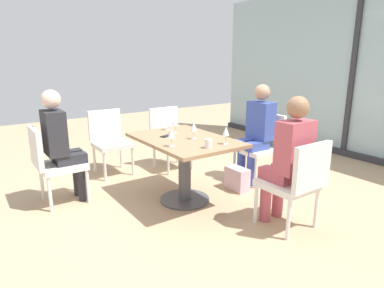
{
  "coord_description": "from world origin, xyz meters",
  "views": [
    {
      "loc": [
        2.95,
        -1.95,
        1.59
      ],
      "look_at": [
        0.0,
        0.1,
        0.65
      ],
      "focal_mm": 31.23,
      "sensor_mm": 36.0,
      "label": 1
    }
  ],
  "objects_px": {
    "chair_side_end": "(109,138)",
    "wine_glass_0": "(194,127)",
    "wine_glass_3": "(226,131)",
    "wine_glass_4": "(167,119)",
    "chair_front_left": "(53,161)",
    "dining_table_main": "(185,155)",
    "wine_glass_1": "(175,122)",
    "chair_far_right": "(296,180)",
    "person_near_window": "(257,129)",
    "person_front_left": "(61,141)",
    "handbag_0": "(237,179)",
    "cell_phone_on_table": "(166,136)",
    "person_far_right": "(289,156)",
    "chair_far_left": "(169,134)",
    "coffee_cup": "(208,144)",
    "wine_glass_2": "(171,134)",
    "chair_near_window": "(262,143)"
  },
  "relations": [
    {
      "from": "chair_far_left",
      "to": "wine_glass_2",
      "type": "xyz_separation_m",
      "value": [
        1.35,
        -0.78,
        0.37
      ]
    },
    {
      "from": "chair_far_right",
      "to": "wine_glass_3",
      "type": "xyz_separation_m",
      "value": [
        -0.69,
        -0.28,
        0.37
      ]
    },
    {
      "from": "person_far_right",
      "to": "wine_glass_1",
      "type": "relative_size",
      "value": 6.81
    },
    {
      "from": "chair_far_right",
      "to": "person_far_right",
      "type": "xyz_separation_m",
      "value": [
        -0.11,
        0.0,
        0.2
      ]
    },
    {
      "from": "wine_glass_2",
      "to": "handbag_0",
      "type": "height_order",
      "value": "wine_glass_2"
    },
    {
      "from": "chair_front_left",
      "to": "wine_glass_3",
      "type": "xyz_separation_m",
      "value": [
        1.21,
        1.43,
        0.37
      ]
    },
    {
      "from": "dining_table_main",
      "to": "wine_glass_4",
      "type": "height_order",
      "value": "wine_glass_4"
    },
    {
      "from": "chair_far_right",
      "to": "person_near_window",
      "type": "relative_size",
      "value": 0.69
    },
    {
      "from": "chair_front_left",
      "to": "coffee_cup",
      "type": "relative_size",
      "value": 9.67
    },
    {
      "from": "person_near_window",
      "to": "wine_glass_4",
      "type": "height_order",
      "value": "person_near_window"
    },
    {
      "from": "chair_side_end",
      "to": "wine_glass_1",
      "type": "distance_m",
      "value": 1.25
    },
    {
      "from": "chair_front_left",
      "to": "person_front_left",
      "type": "relative_size",
      "value": 0.69
    },
    {
      "from": "person_near_window",
      "to": "wine_glass_4",
      "type": "bearing_deg",
      "value": -114.84
    },
    {
      "from": "chair_side_end",
      "to": "cell_phone_on_table",
      "type": "relative_size",
      "value": 6.04
    },
    {
      "from": "wine_glass_1",
      "to": "wine_glass_2",
      "type": "xyz_separation_m",
      "value": [
        0.49,
        -0.35,
        0.0
      ]
    },
    {
      "from": "chair_far_left",
      "to": "wine_glass_0",
      "type": "relative_size",
      "value": 4.7
    },
    {
      "from": "wine_glass_0",
      "to": "wine_glass_1",
      "type": "bearing_deg",
      "value": -177.37
    },
    {
      "from": "chair_side_end",
      "to": "wine_glass_0",
      "type": "xyz_separation_m",
      "value": [
        1.49,
        0.39,
        0.37
      ]
    },
    {
      "from": "cell_phone_on_table",
      "to": "wine_glass_3",
      "type": "bearing_deg",
      "value": 8.33
    },
    {
      "from": "chair_near_window",
      "to": "person_near_window",
      "type": "height_order",
      "value": "person_near_window"
    },
    {
      "from": "handbag_0",
      "to": "cell_phone_on_table",
      "type": "bearing_deg",
      "value": -109.85
    },
    {
      "from": "chair_far_right",
      "to": "handbag_0",
      "type": "height_order",
      "value": "chair_far_right"
    },
    {
      "from": "person_near_window",
      "to": "chair_front_left",
      "type": "bearing_deg",
      "value": -108.04
    },
    {
      "from": "chair_front_left",
      "to": "person_front_left",
      "type": "height_order",
      "value": "person_front_left"
    },
    {
      "from": "wine_glass_0",
      "to": "chair_side_end",
      "type": "bearing_deg",
      "value": -165.53
    },
    {
      "from": "wine_glass_4",
      "to": "person_far_right",
      "type": "bearing_deg",
      "value": 15.22
    },
    {
      "from": "chair_far_left",
      "to": "coffee_cup",
      "type": "bearing_deg",
      "value": -17.74
    },
    {
      "from": "chair_front_left",
      "to": "chair_far_left",
      "type": "height_order",
      "value": "same"
    },
    {
      "from": "chair_side_end",
      "to": "wine_glass_2",
      "type": "bearing_deg",
      "value": 0.82
    },
    {
      "from": "dining_table_main",
      "to": "person_front_left",
      "type": "relative_size",
      "value": 0.98
    },
    {
      "from": "wine_glass_0",
      "to": "wine_glass_1",
      "type": "xyz_separation_m",
      "value": [
        -0.36,
        -0.02,
        0.0
      ]
    },
    {
      "from": "chair_front_left",
      "to": "wine_glass_0",
      "type": "bearing_deg",
      "value": 56.74
    },
    {
      "from": "dining_table_main",
      "to": "person_front_left",
      "type": "distance_m",
      "value": 1.36
    },
    {
      "from": "dining_table_main",
      "to": "chair_side_end",
      "type": "height_order",
      "value": "chair_side_end"
    },
    {
      "from": "chair_front_left",
      "to": "person_far_right",
      "type": "height_order",
      "value": "person_far_right"
    },
    {
      "from": "chair_front_left",
      "to": "wine_glass_4",
      "type": "relative_size",
      "value": 4.7
    },
    {
      "from": "chair_side_end",
      "to": "coffee_cup",
      "type": "relative_size",
      "value": 9.67
    },
    {
      "from": "wine_glass_3",
      "to": "wine_glass_4",
      "type": "height_order",
      "value": "same"
    },
    {
      "from": "person_far_right",
      "to": "wine_glass_4",
      "type": "distance_m",
      "value": 1.57
    },
    {
      "from": "dining_table_main",
      "to": "coffee_cup",
      "type": "bearing_deg",
      "value": -3.96
    },
    {
      "from": "chair_front_left",
      "to": "wine_glass_1",
      "type": "xyz_separation_m",
      "value": [
        0.48,
        1.27,
        0.37
      ]
    },
    {
      "from": "wine_glass_3",
      "to": "handbag_0",
      "type": "height_order",
      "value": "wine_glass_3"
    },
    {
      "from": "chair_far_right",
      "to": "person_front_left",
      "type": "height_order",
      "value": "person_front_left"
    },
    {
      "from": "dining_table_main",
      "to": "chair_far_left",
      "type": "height_order",
      "value": "chair_far_left"
    },
    {
      "from": "wine_glass_4",
      "to": "handbag_0",
      "type": "distance_m",
      "value": 1.12
    },
    {
      "from": "wine_glass_3",
      "to": "cell_phone_on_table",
      "type": "xyz_separation_m",
      "value": [
        -0.64,
        -0.32,
        -0.13
      ]
    },
    {
      "from": "dining_table_main",
      "to": "chair_front_left",
      "type": "xyz_separation_m",
      "value": [
        -0.76,
        -1.22,
        -0.04
      ]
    },
    {
      "from": "wine_glass_2",
      "to": "handbag_0",
      "type": "bearing_deg",
      "value": 96.53
    },
    {
      "from": "wine_glass_4",
      "to": "chair_side_end",
      "type": "bearing_deg",
      "value": -157.17
    },
    {
      "from": "chair_side_end",
      "to": "wine_glass_3",
      "type": "relative_size",
      "value": 4.7
    }
  ]
}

